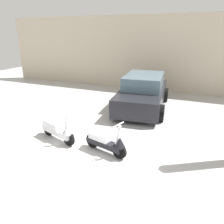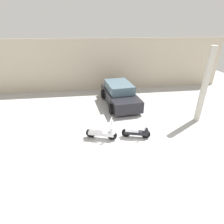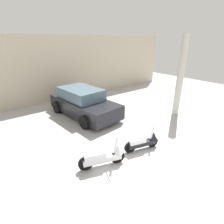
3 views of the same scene
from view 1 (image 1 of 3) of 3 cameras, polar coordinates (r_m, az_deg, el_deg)
The scene contains 5 objects.
ground_plane at distance 5.99m, azimuth -7.70°, elevation -12.81°, with size 28.00×28.00×0.00m, color #B2B2B2.
wall_back at distance 12.86m, azimuth 11.09°, elevation 14.66°, with size 19.60×0.12×4.15m, color beige.
scooter_front_left at distance 7.03m, azimuth -13.75°, elevation -4.41°, with size 1.51×0.76×1.09m.
scooter_front_right at distance 6.15m, azimuth -1.33°, elevation -7.87°, with size 1.39×0.65×0.99m.
car_rear_left at distance 9.87m, azimuth 8.08°, elevation 5.10°, with size 2.44×4.49×1.47m.
Camera 1 is at (2.63, -4.29, 3.25)m, focal length 35.00 mm.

